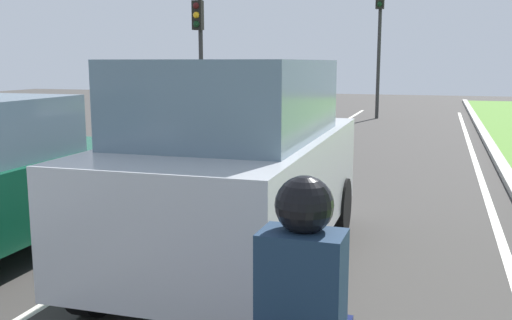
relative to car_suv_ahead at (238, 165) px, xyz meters
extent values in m
plane|color=#383533|center=(-0.72, 5.82, -1.17)|extent=(60.00, 60.00, 0.00)
cube|color=silver|center=(-1.42, 5.82, -1.16)|extent=(0.12, 32.00, 0.01)
cube|color=silver|center=(2.88, 5.82, -1.16)|extent=(0.12, 32.00, 0.01)
cube|color=#9E9B93|center=(3.38, 5.82, -1.11)|extent=(0.24, 48.00, 0.12)
cube|color=#B7BABF|center=(0.00, 0.04, -0.24)|extent=(1.96, 4.53, 1.10)
cube|color=slate|center=(0.00, -0.11, 0.71)|extent=(1.74, 2.72, 0.80)
cylinder|color=black|center=(-0.90, 1.56, -0.79)|extent=(0.23, 0.76, 0.76)
cylinder|color=black|center=(0.85, 1.58, -0.79)|extent=(0.23, 0.76, 0.76)
cylinder|color=black|center=(-0.85, -1.50, -0.79)|extent=(0.23, 0.76, 0.76)
cylinder|color=black|center=(0.89, -1.48, -0.79)|extent=(0.23, 0.76, 0.76)
cylinder|color=black|center=(-3.77, 0.94, -0.85)|extent=(0.23, 0.64, 0.64)
cylinder|color=black|center=(-2.15, 0.95, -0.85)|extent=(0.23, 0.64, 0.64)
cube|color=#474C51|center=(-3.16, 5.52, -0.47)|extent=(1.78, 3.76, 0.80)
cube|color=slate|center=(-3.17, 5.27, 0.27)|extent=(1.55, 1.96, 0.68)
cylinder|color=black|center=(-3.86, 6.81, -0.87)|extent=(0.24, 0.61, 0.60)
cylinder|color=black|center=(-2.36, 6.75, -0.87)|extent=(0.24, 0.61, 0.60)
cylinder|color=black|center=(-3.96, 4.29, -0.87)|extent=(0.24, 0.61, 0.60)
cylinder|color=black|center=(-2.45, 4.23, -0.87)|extent=(0.24, 0.61, 0.60)
cube|color=#192D47|center=(1.46, -3.27, 0.01)|extent=(0.40, 0.27, 0.60)
sphere|color=black|center=(1.47, -3.24, 0.43)|extent=(0.28, 0.28, 0.28)
cylinder|color=#2D2D2D|center=(-5.34, 11.67, 0.98)|extent=(0.14, 0.14, 4.29)
cube|color=black|center=(-5.34, 11.47, 2.53)|extent=(0.32, 0.24, 0.90)
sphere|color=#3F0F0F|center=(-5.34, 11.34, 2.81)|extent=(0.20, 0.20, 0.20)
sphere|color=#F2AD19|center=(-5.34, 11.34, 2.53)|extent=(0.20, 0.20, 0.20)
sphere|color=black|center=(-5.34, 11.34, 2.25)|extent=(0.20, 0.20, 0.20)
cylinder|color=#2D2D2D|center=(-0.38, 18.03, 1.50)|extent=(0.14, 0.14, 5.33)
sphere|color=black|center=(-0.38, 17.70, 3.30)|extent=(0.20, 0.20, 0.20)
camera|label=1|loc=(2.05, -5.82, 1.09)|focal=40.81mm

